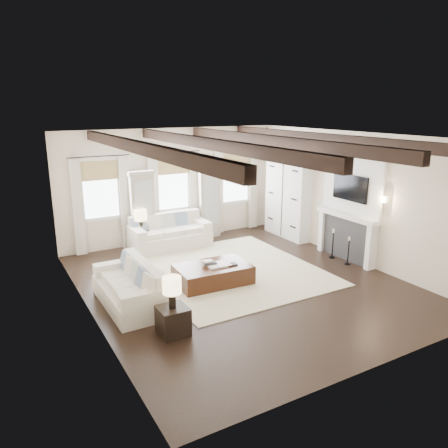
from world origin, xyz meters
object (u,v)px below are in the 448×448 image
side_table_back (142,240)px  sofa_back (169,234)px  ottoman (213,274)px  side_table_front (173,321)px  sofa_left (131,288)px

side_table_back → sofa_back: bearing=-9.1°
sofa_back → side_table_back: bearing=170.9°
sofa_back → ottoman: sofa_back is taller
ottoman → side_table_front: bearing=-132.4°
sofa_left → sofa_back: bearing=55.7°
side_table_back → ottoman: bearing=-78.5°
sofa_back → sofa_left: sofa_back is taller
sofa_left → ottoman: 1.91m
sofa_back → side_table_back: sofa_back is taller
sofa_back → side_table_front: sofa_back is taller
ottoman → side_table_front: (-1.63, -1.60, 0.04)m
sofa_back → side_table_back: (-0.76, 0.12, -0.10)m
sofa_back → sofa_left: 3.64m
ottoman → sofa_left: bearing=-172.0°
sofa_back → side_table_front: size_ratio=4.39×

